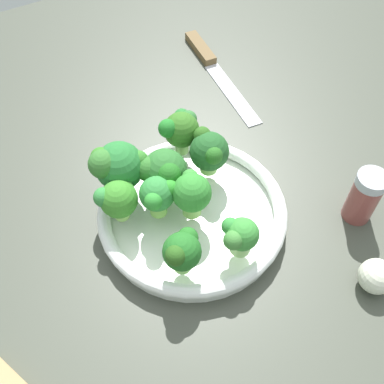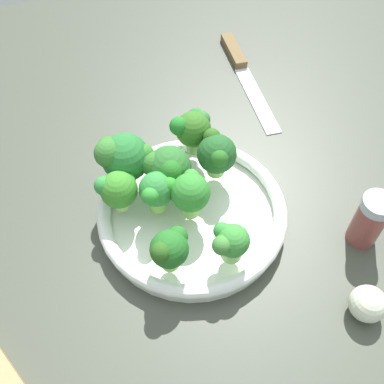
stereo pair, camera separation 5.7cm
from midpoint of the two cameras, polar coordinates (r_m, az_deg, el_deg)
ground_plane at (r=64.51cm, az=5.60°, el=-3.35°), size 130.00×130.00×2.50cm
bowl at (r=61.16cm, az=2.66°, el=-2.79°), size 25.52×25.52×3.30cm
broccoli_floret_0 at (r=56.53cm, az=-1.58°, el=0.01°), size 4.53×4.98×6.16cm
broccoli_floret_1 at (r=60.77cm, az=5.81°, el=4.65°), size 6.12×5.40×6.45cm
broccoli_floret_2 at (r=57.24cm, az=-6.73°, el=0.19°), size 4.85×5.35×6.05cm
broccoli_floret_3 at (r=56.14cm, az=2.64°, el=-0.21°), size 5.22×5.00×6.67cm
broccoli_floret_4 at (r=52.03cm, az=0.26°, el=-7.41°), size 4.67×5.02×6.05cm
broccoli_floret_5 at (r=59.27cm, az=-6.01°, el=4.31°), size 6.49×7.64×7.81cm
broccoli_floret_6 at (r=53.45cm, az=7.89°, el=-6.47°), size 4.50×4.88×5.42cm
broccoli_floret_7 at (r=63.11cm, az=2.73°, el=7.94°), size 5.47×6.16×6.80cm
broccoli_floret_8 at (r=58.93cm, az=-0.40°, el=2.87°), size 6.31×6.61×6.52cm
knife at (r=85.72cm, az=8.24°, el=15.29°), size 26.70×5.24×1.50cm
garlic_bulb at (r=59.03cm, az=24.01°, el=-13.00°), size 4.44×4.44×4.44cm
pepper_shaker at (r=62.78cm, az=24.00°, el=-3.44°), size 4.11×4.11×8.30cm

